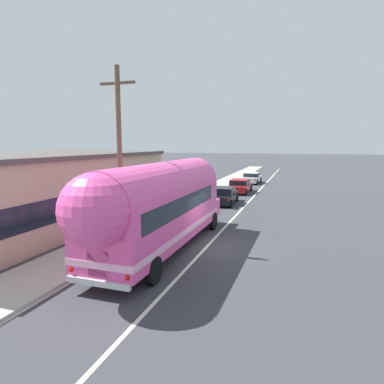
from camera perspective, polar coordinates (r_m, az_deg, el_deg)
The scene contains 9 objects.
ground_plane at distance 16.33m, azimuth 2.62°, elevation -9.32°, with size 300.00×300.00×0.00m, color #38383D.
lane_markings at distance 28.04m, azimuth 6.11°, elevation -1.85°, with size 3.65×80.00×0.01m.
sidewalk_slab at distance 27.03m, azimuth -1.58°, elevation -2.04°, with size 2.74×90.00×0.15m, color #ADA89E.
roadside_building at distance 23.04m, azimuth -26.50°, elevation 0.55°, with size 10.57×18.54×4.34m.
utility_pole at distance 16.17m, azimuth -12.35°, elevation 6.28°, with size 1.80×0.24×8.50m.
painted_bus at distance 14.79m, azimuth -5.76°, elevation -2.03°, with size 2.68×12.55×4.12m.
car_lead at distance 27.49m, azimuth 5.43°, elevation -0.50°, with size 2.04×4.49×1.37m.
car_second at distance 33.90m, azimuth 8.22°, elevation 1.14°, with size 1.98×4.63×1.37m.
car_third at distance 42.08m, azimuth 10.22°, elevation 2.48°, with size 2.09×4.41×1.37m.
Camera 1 is at (4.21, -14.98, 4.96)m, focal length 31.02 mm.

